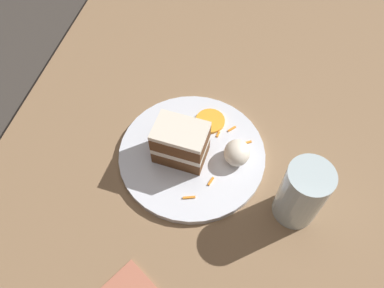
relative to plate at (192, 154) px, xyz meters
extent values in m
plane|color=#38332D|center=(0.02, 0.04, -0.04)|extent=(6.00, 6.00, 0.00)
cube|color=#846647|center=(0.02, 0.04, -0.03)|extent=(1.35, 0.89, 0.04)
cylinder|color=silver|center=(0.00, 0.00, 0.00)|extent=(0.29, 0.29, 0.01)
cube|color=brown|center=(0.01, -0.02, 0.02)|extent=(0.08, 0.10, 0.03)
cube|color=silver|center=(0.01, -0.02, 0.05)|extent=(0.08, 0.10, 0.01)
cube|color=brown|center=(0.01, -0.02, 0.07)|extent=(0.08, 0.10, 0.03)
cube|color=silver|center=(0.01, -0.02, 0.09)|extent=(0.08, 0.10, 0.01)
ellipsoid|color=silver|center=(-0.01, 0.09, 0.03)|extent=(0.06, 0.05, 0.04)
cylinder|color=orange|center=(-0.08, 0.02, 0.01)|extent=(0.06, 0.06, 0.01)
cube|color=orange|center=(-0.05, 0.04, 0.01)|extent=(0.01, 0.01, 0.00)
cube|color=orange|center=(0.06, 0.05, 0.01)|extent=(0.02, 0.01, 0.00)
cube|color=orange|center=(-0.05, 0.10, 0.01)|extent=(0.01, 0.02, 0.00)
cube|color=orange|center=(-0.07, 0.07, 0.01)|extent=(0.02, 0.02, 0.00)
cube|color=orange|center=(0.10, 0.02, 0.01)|extent=(0.01, 0.02, 0.00)
cylinder|color=silver|center=(0.07, 0.21, 0.06)|extent=(0.08, 0.08, 0.14)
cylinder|color=silver|center=(0.07, 0.21, 0.02)|extent=(0.07, 0.07, 0.05)
camera|label=1|loc=(0.38, 0.09, 0.65)|focal=35.00mm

